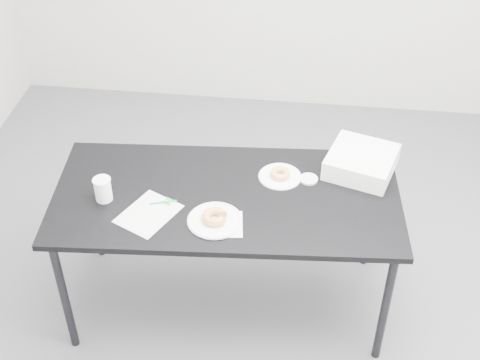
# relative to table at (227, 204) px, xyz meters

# --- Properties ---
(floor) EXTENTS (4.00, 4.00, 0.00)m
(floor) POSITION_rel_table_xyz_m (0.05, 0.12, -0.72)
(floor) COLOR #545359
(floor) RESTS_ON ground
(table) EXTENTS (1.76, 0.92, 0.78)m
(table) POSITION_rel_table_xyz_m (0.00, 0.00, 0.00)
(table) COLOR black
(table) RESTS_ON floor
(scorecard) EXTENTS (0.32, 0.35, 0.00)m
(scorecard) POSITION_rel_table_xyz_m (-0.35, -0.18, 0.06)
(scorecard) COLOR white
(scorecard) RESTS_ON table
(logo_patch) EXTENTS (0.06, 0.06, 0.00)m
(logo_patch) POSITION_rel_table_xyz_m (-0.27, -0.09, 0.06)
(logo_patch) COLOR green
(logo_patch) RESTS_ON scorecard
(pen) EXTENTS (0.13, 0.05, 0.01)m
(pen) POSITION_rel_table_xyz_m (-0.29, -0.10, 0.07)
(pen) COLOR #0D937A
(pen) RESTS_ON scorecard
(napkin) EXTENTS (0.20, 0.20, 0.00)m
(napkin) POSITION_rel_table_xyz_m (0.01, -0.21, 0.06)
(napkin) COLOR white
(napkin) RESTS_ON table
(plate_near) EXTENTS (0.26, 0.26, 0.01)m
(plate_near) POSITION_rel_table_xyz_m (-0.03, -0.20, 0.07)
(plate_near) COLOR white
(plate_near) RESTS_ON napkin
(donut_near) EXTENTS (0.12, 0.12, 0.04)m
(donut_near) POSITION_rel_table_xyz_m (-0.03, -0.20, 0.09)
(donut_near) COLOR #DD8646
(donut_near) RESTS_ON plate_near
(plate_far) EXTENTS (0.22, 0.22, 0.01)m
(plate_far) POSITION_rel_table_xyz_m (0.25, 0.17, 0.06)
(plate_far) COLOR white
(plate_far) RESTS_ON table
(donut_far) EXTENTS (0.13, 0.13, 0.03)m
(donut_far) POSITION_rel_table_xyz_m (0.25, 0.17, 0.08)
(donut_far) COLOR #DD8646
(donut_far) RESTS_ON plate_far
(coffee_cup) EXTENTS (0.08, 0.08, 0.12)m
(coffee_cup) POSITION_rel_table_xyz_m (-0.58, -0.10, 0.12)
(coffee_cup) COLOR white
(coffee_cup) RESTS_ON table
(cup_lid) EXTENTS (0.09, 0.09, 0.01)m
(cup_lid) POSITION_rel_table_xyz_m (0.40, 0.16, 0.06)
(cup_lid) COLOR silver
(cup_lid) RESTS_ON table
(bakery_box) EXTENTS (0.40, 0.40, 0.11)m
(bakery_box) POSITION_rel_table_xyz_m (0.65, 0.28, 0.11)
(bakery_box) COLOR white
(bakery_box) RESTS_ON table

